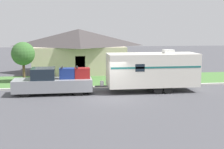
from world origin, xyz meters
name	(u,v)px	position (x,y,z in m)	size (l,w,h in m)	color
ground_plane	(110,97)	(0.00, 0.00, 0.00)	(120.00, 120.00, 0.00)	#47474C
curb_strip	(104,87)	(0.00, 3.75, 0.07)	(80.00, 0.30, 0.14)	beige
lawn_strip	(100,80)	(0.00, 7.40, 0.01)	(80.00, 7.00, 0.03)	#477538
house_across_street	(79,50)	(-1.74, 13.43, 2.49)	(10.51, 7.55, 4.81)	beige
pickup_truck	(53,82)	(-4.08, 1.76, 0.92)	(5.95, 1.95, 2.08)	black
travel_trailer	(152,70)	(3.54, 1.76, 1.71)	(8.02, 2.45, 3.27)	black
mailbox	(50,76)	(-4.51, 4.74, 0.96)	(0.48, 0.20, 1.25)	brown
tree_in_yard	(23,54)	(-6.99, 7.40, 2.61)	(2.13, 2.13, 3.69)	brown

